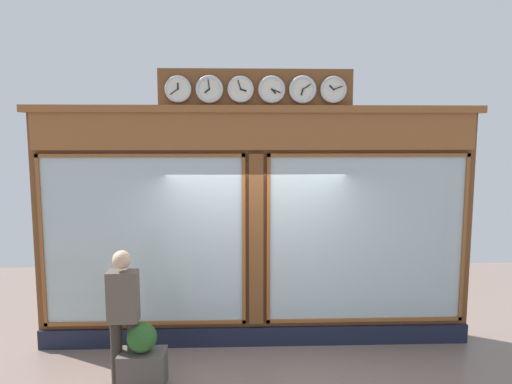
{
  "coord_description": "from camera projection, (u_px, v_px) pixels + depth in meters",
  "views": [
    {
      "loc": [
        0.23,
        6.49,
        3.05
      ],
      "look_at": [
        0.0,
        0.0,
        2.25
      ],
      "focal_mm": 32.82,
      "sensor_mm": 36.0,
      "label": 1
    }
  ],
  "objects": [
    {
      "name": "pedestrian",
      "position": [
        124.0,
        312.0,
        5.6
      ],
      "size": [
        0.36,
        0.23,
        1.69
      ],
      "color": "#312A24",
      "rests_on": "ground_plane"
    },
    {
      "name": "planter_box",
      "position": [
        143.0,
        369.0,
        5.68
      ],
      "size": [
        0.56,
        0.36,
        0.44
      ],
      "primitive_type": "cube",
      "color": "#4C4742",
      "rests_on": "ground_plane"
    },
    {
      "name": "planter_shrub",
      "position": [
        142.0,
        337.0,
        5.63
      ],
      "size": [
        0.36,
        0.36,
        0.36
      ],
      "primitive_type": "sphere",
      "color": "#285623",
      "rests_on": "planter_box"
    },
    {
      "name": "shop_facade",
      "position": [
        256.0,
        225.0,
        6.73
      ],
      "size": [
        6.34,
        0.42,
        3.94
      ],
      "color": "brown",
      "rests_on": "ground_plane"
    }
  ]
}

